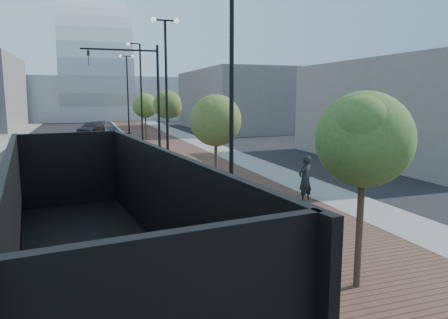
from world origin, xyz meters
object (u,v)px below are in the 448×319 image
object	(u,v)px
dark_car_mid	(67,140)
pedestrian	(305,179)
dump_truck	(75,214)
white_sedan	(123,191)

from	to	relation	value
dark_car_mid	pedestrian	world-z (taller)	pedestrian
dump_truck	dark_car_mid	world-z (taller)	dump_truck
dark_car_mid	dump_truck	bearing A→B (deg)	-62.40
white_sedan	pedestrian	size ratio (longest dim) A/B	2.54
white_sedan	dark_car_mid	bearing A→B (deg)	118.68
dump_truck	dark_car_mid	distance (m)	28.07
dark_car_mid	pedestrian	size ratio (longest dim) A/B	2.30
dump_truck	white_sedan	xyz separation A→B (m)	(1.65, 5.21, -0.65)
dark_car_mid	white_sedan	bearing A→B (deg)	-57.70
white_sedan	pedestrian	xyz separation A→B (m)	(7.56, -1.05, 0.17)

